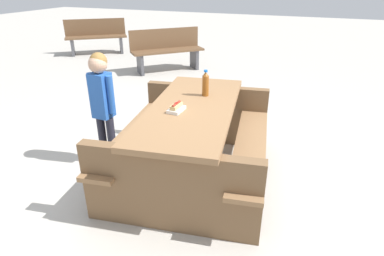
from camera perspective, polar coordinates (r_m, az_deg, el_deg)
The scene contains 7 objects.
ground_plane at distance 3.32m, azimuth 0.00°, elevation -8.21°, with size 30.00×30.00×0.00m, color #B7B2A8.
picnic_table at distance 3.10m, azimuth 0.00°, elevation -1.34°, with size 2.00×1.67×0.75m.
soda_bottle at distance 3.20m, azimuth 2.41°, elevation 7.80°, with size 0.07×0.07×0.26m.
hotdog_tray at distance 2.85m, azimuth -2.78°, elevation 3.59°, with size 0.18×0.12×0.08m.
child_in_coat at distance 3.33m, azimuth -15.67°, elevation 5.51°, with size 0.19×0.29×1.19m.
park_bench_near at distance 6.94m, azimuth -4.50°, elevation 13.75°, with size 1.34×1.35×0.85m.
park_bench_mid at distance 8.89m, azimuth -16.60°, elevation 15.38°, with size 1.24×1.43×0.85m.
Camera 1 is at (2.57, 1.03, 1.84)m, focal length 30.14 mm.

